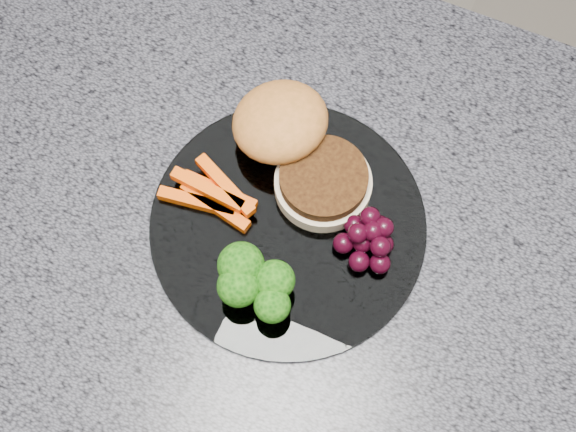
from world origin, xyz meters
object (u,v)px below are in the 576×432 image
at_px(grape_bunch, 369,239).
at_px(burger, 295,145).
at_px(island_cabinet, 315,350).
at_px(plate, 288,225).

bearing_deg(grape_bunch, burger, 149.53).
bearing_deg(burger, grape_bunch, -14.08).
bearing_deg(island_cabinet, grape_bunch, 16.89).
height_order(island_cabinet, plate, plate).
xyz_separation_m(island_cabinet, burger, (-0.07, 0.07, 0.50)).
relative_size(plate, grape_bunch, 4.38).
distance_m(island_cabinet, grape_bunch, 0.49).
relative_size(plate, burger, 1.50).
relative_size(burger, grape_bunch, 2.91).
bearing_deg(plate, burger, 108.13).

